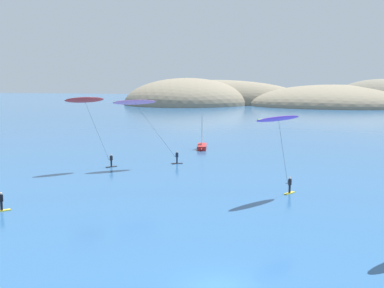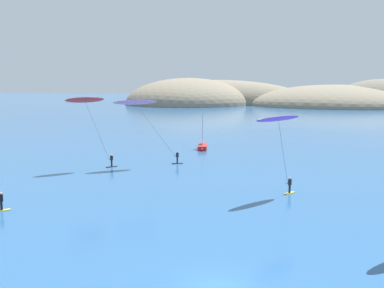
{
  "view_description": "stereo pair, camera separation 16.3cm",
  "coord_description": "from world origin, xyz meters",
  "px_view_note": "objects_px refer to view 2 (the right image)",
  "views": [
    {
      "loc": [
        4.99,
        -24.94,
        11.6
      ],
      "look_at": [
        -7.56,
        23.33,
        4.72
      ],
      "focal_mm": 45.0,
      "sensor_mm": 36.0,
      "label": 1
    },
    {
      "loc": [
        5.15,
        -24.9,
        11.6
      ],
      "look_at": [
        -7.56,
        23.33,
        4.72
      ],
      "focal_mm": 45.0,
      "sensor_mm": 36.0,
      "label": 2
    }
  ],
  "objects_px": {
    "sailboat_near": "(202,145)",
    "kitesurfer_red": "(87,105)",
    "kitesurfer_purple": "(279,124)",
    "kitesurfer_pink": "(138,107)"
  },
  "relations": [
    {
      "from": "kitesurfer_red",
      "to": "kitesurfer_purple",
      "type": "height_order",
      "value": "kitesurfer_red"
    },
    {
      "from": "sailboat_near",
      "to": "kitesurfer_red",
      "type": "bearing_deg",
      "value": -115.72
    },
    {
      "from": "kitesurfer_purple",
      "to": "kitesurfer_red",
      "type": "bearing_deg",
      "value": 161.29
    },
    {
      "from": "kitesurfer_purple",
      "to": "kitesurfer_pink",
      "type": "relative_size",
      "value": 0.91
    },
    {
      "from": "kitesurfer_red",
      "to": "kitesurfer_pink",
      "type": "relative_size",
      "value": 1.04
    },
    {
      "from": "sailboat_near",
      "to": "kitesurfer_pink",
      "type": "distance_m",
      "value": 19.26
    },
    {
      "from": "kitesurfer_pink",
      "to": "kitesurfer_purple",
      "type": "bearing_deg",
      "value": -31.67
    },
    {
      "from": "sailboat_near",
      "to": "kitesurfer_purple",
      "type": "relative_size",
      "value": 0.74
    },
    {
      "from": "sailboat_near",
      "to": "kitesurfer_red",
      "type": "xyz_separation_m",
      "value": [
        -9.97,
        -20.69,
        7.52
      ]
    },
    {
      "from": "kitesurfer_red",
      "to": "kitesurfer_purple",
      "type": "xyz_separation_m",
      "value": [
        24.55,
        -8.32,
        -1.02
      ]
    }
  ]
}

